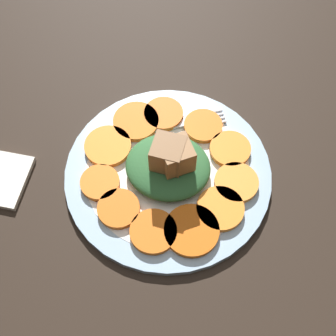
% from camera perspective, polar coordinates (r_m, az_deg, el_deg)
% --- Properties ---
extents(table_slab, '(1.20, 1.20, 0.02)m').
position_cam_1_polar(table_slab, '(0.65, -0.00, -1.33)').
color(table_slab, black).
rests_on(table_slab, ground).
extents(plate, '(0.28, 0.28, 0.01)m').
position_cam_1_polar(plate, '(0.64, -0.00, -0.69)').
color(plate, '#99B7D1').
rests_on(plate, table_slab).
extents(carrot_slice_0, '(0.06, 0.06, 0.01)m').
position_cam_1_polar(carrot_slice_0, '(0.68, -0.55, 6.62)').
color(carrot_slice_0, orange).
rests_on(carrot_slice_0, plate).
extents(carrot_slice_1, '(0.07, 0.07, 0.01)m').
position_cam_1_polar(carrot_slice_1, '(0.67, -3.93, 5.68)').
color(carrot_slice_1, orange).
rests_on(carrot_slice_1, plate).
extents(carrot_slice_2, '(0.06, 0.06, 0.01)m').
position_cam_1_polar(carrot_slice_2, '(0.65, -7.34, 2.64)').
color(carrot_slice_2, orange).
rests_on(carrot_slice_2, plate).
extents(carrot_slice_3, '(0.05, 0.05, 0.01)m').
position_cam_1_polar(carrot_slice_3, '(0.63, -8.29, -1.77)').
color(carrot_slice_3, orange).
rests_on(carrot_slice_3, plate).
extents(carrot_slice_4, '(0.06, 0.06, 0.01)m').
position_cam_1_polar(carrot_slice_4, '(0.61, -6.04, -4.96)').
color(carrot_slice_4, orange).
rests_on(carrot_slice_4, plate).
extents(carrot_slice_5, '(0.06, 0.06, 0.01)m').
position_cam_1_polar(carrot_slice_5, '(0.59, -2.16, -7.68)').
color(carrot_slice_5, orange).
rests_on(carrot_slice_5, plate).
extents(carrot_slice_6, '(0.07, 0.07, 0.01)m').
position_cam_1_polar(carrot_slice_6, '(0.59, 2.89, -7.62)').
color(carrot_slice_6, '#D45F13').
rests_on(carrot_slice_6, plate).
extents(carrot_slice_7, '(0.06, 0.06, 0.01)m').
position_cam_1_polar(carrot_slice_7, '(0.61, 6.38, -4.95)').
color(carrot_slice_7, orange).
rests_on(carrot_slice_7, plate).
extents(carrot_slice_8, '(0.06, 0.06, 0.01)m').
position_cam_1_polar(carrot_slice_8, '(0.63, 8.36, -1.57)').
color(carrot_slice_8, orange).
rests_on(carrot_slice_8, plate).
extents(carrot_slice_9, '(0.06, 0.06, 0.01)m').
position_cam_1_polar(carrot_slice_9, '(0.65, 7.58, 2.28)').
color(carrot_slice_9, orange).
rests_on(carrot_slice_9, plate).
extents(carrot_slice_10, '(0.05, 0.05, 0.01)m').
position_cam_1_polar(carrot_slice_10, '(0.67, 4.31, 5.13)').
color(carrot_slice_10, orange).
rests_on(carrot_slice_10, plate).
extents(center_pile, '(0.11, 0.10, 0.07)m').
position_cam_1_polar(center_pile, '(0.61, 0.12, 0.69)').
color(center_pile, '#2D6033').
rests_on(center_pile, plate).
extents(fork, '(0.17, 0.09, 0.00)m').
position_cam_1_polar(fork, '(0.67, 0.02, 5.09)').
color(fork, silver).
rests_on(fork, plate).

